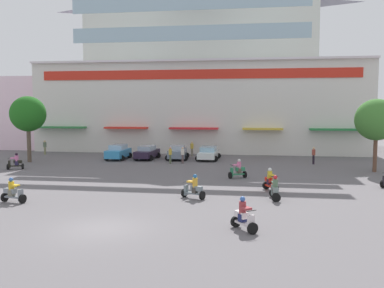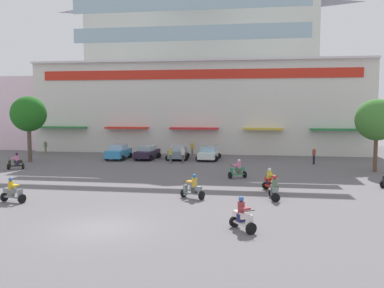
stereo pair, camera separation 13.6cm
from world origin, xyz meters
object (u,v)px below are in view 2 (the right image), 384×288
pedestrian_2 (183,154)px  parked_car_0 (119,152)px  parked_car_3 (209,153)px  scooter_rider_2 (274,190)px  scooter_rider_8 (193,189)px  pedestrian_4 (45,146)px  plaza_tree_0 (28,114)px  parked_car_2 (178,152)px  plaza_tree_1 (377,120)px  scooter_rider_0 (238,170)px  pedestrian_0 (192,148)px  pedestrian_1 (171,154)px  scooter_rider_6 (13,192)px  scooter_rider_7 (270,181)px  parked_car_1 (147,152)px  scooter_rider_3 (16,162)px  scooter_rider_9 (242,217)px  pedestrian_3 (314,154)px

pedestrian_2 → parked_car_0: bearing=165.0°
parked_car_3 → scooter_rider_2: bearing=-71.3°
scooter_rider_8 → pedestrian_4: bearing=135.4°
plaza_tree_0 → parked_car_2: (14.37, 4.21, -4.04)m
plaza_tree_1 → pedestrian_2: 17.75m
pedestrian_2 → scooter_rider_0: bearing=-53.5°
plaza_tree_1 → scooter_rider_0: plaza_tree_1 is taller
parked_car_2 → scooter_rider_2: size_ratio=2.66×
pedestrian_0 → pedestrian_1: 6.45m
pedestrian_0 → scooter_rider_6: bearing=-106.4°
parked_car_2 → scooter_rider_6: (-5.90, -20.73, -0.15)m
pedestrian_2 → scooter_rider_2: bearing=-61.1°
parked_car_2 → scooter_rider_7: scooter_rider_7 is taller
scooter_rider_8 → pedestrian_1: pedestrian_1 is taller
parked_car_1 → scooter_rider_6: scooter_rider_6 is taller
parked_car_0 → pedestrian_2: size_ratio=2.44×
scooter_rider_3 → pedestrian_2: size_ratio=0.92×
pedestrian_0 → pedestrian_1: size_ratio=0.99×
scooter_rider_2 → parked_car_2: bearing=117.6°
scooter_rider_2 → scooter_rider_9: scooter_rider_9 is taller
parked_car_0 → scooter_rider_8: 20.21m
scooter_rider_2 → scooter_rider_3: bearing=158.5°
parked_car_3 → scooter_rider_9: bearing=-80.0°
scooter_rider_7 → plaza_tree_1: bearing=46.2°
scooter_rider_8 → pedestrian_0: (-3.30, 21.19, 0.32)m
scooter_rider_2 → pedestrian_2: bearing=118.9°
plaza_tree_1 → parked_car_0: 25.12m
plaza_tree_1 → parked_car_0: bearing=169.0°
pedestrian_1 → pedestrian_4: bearing=161.7°
pedestrian_2 → scooter_rider_6: bearing=-111.2°
plaza_tree_0 → scooter_rider_2: (23.63, -13.52, -4.18)m
scooter_rider_6 → scooter_rider_9: bearing=-14.7°
pedestrian_4 → scooter_rider_0: bearing=-28.9°
plaza_tree_0 → scooter_rider_6: 19.03m
parked_car_1 → scooter_rider_9: 26.26m
scooter_rider_8 → pedestrian_3: 18.94m
pedestrian_0 → parked_car_2: bearing=-109.6°
scooter_rider_3 → scooter_rider_6: bearing=-59.1°
scooter_rider_7 → pedestrian_4: size_ratio=0.92×
scooter_rider_2 → scooter_rider_3: (-22.21, 8.76, 0.00)m
plaza_tree_1 → scooter_rider_0: 13.04m
parked_car_2 → parked_car_3: 3.27m
scooter_rider_3 → scooter_rider_8: (17.34, -9.17, -0.01)m
pedestrian_3 → pedestrian_4: pedestrian_3 is taller
scooter_rider_3 → scooter_rider_0: bearing=-4.7°
plaza_tree_1 → scooter_rider_6: bearing=-148.0°
scooter_rider_8 → pedestrian_2: (-3.34, 15.30, 0.31)m
parked_car_1 → pedestrian_0: pedestrian_0 is taller
scooter_rider_0 → parked_car_3: bearing=108.2°
scooter_rider_6 → pedestrian_2: pedestrian_2 is taller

